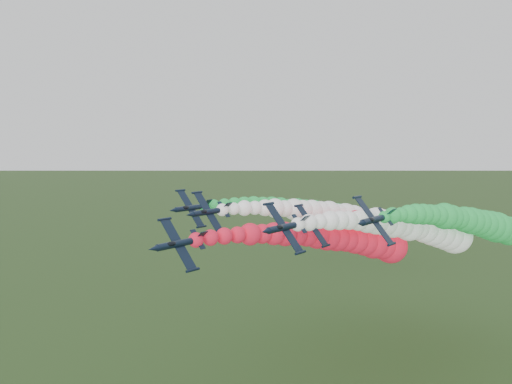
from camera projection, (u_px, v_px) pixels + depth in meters
jet_lead at (349, 241)px, 110.81m from camera, size 14.50×72.58×17.45m
jet_inner_left at (347, 218)px, 128.16m from camera, size 13.95×72.03×16.90m
jet_inner_right at (422, 230)px, 113.58m from camera, size 14.76×72.83×17.70m
jet_outer_left at (325, 215)px, 138.53m from camera, size 14.43×72.51×17.37m
jet_outer_right at (479, 224)px, 114.86m from camera, size 14.04×72.12×16.98m
jet_trail at (423, 227)px, 128.99m from camera, size 13.94×72.02×16.89m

